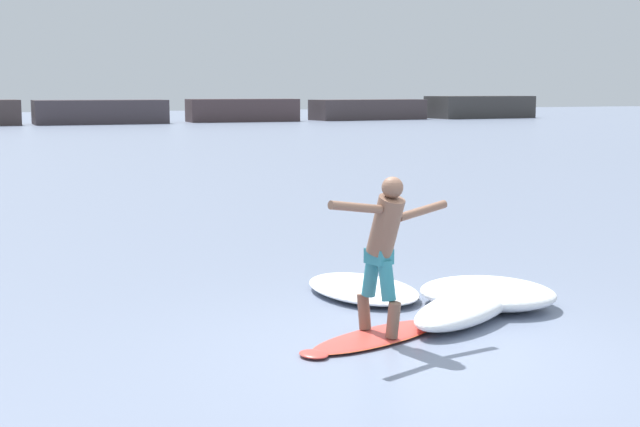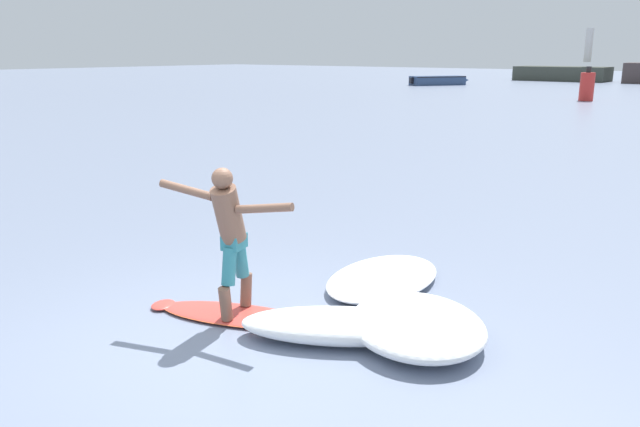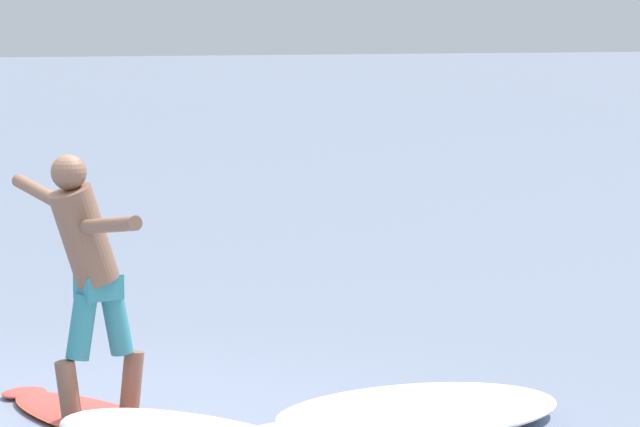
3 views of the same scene
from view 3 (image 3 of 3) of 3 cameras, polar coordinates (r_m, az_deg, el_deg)
surfboard at (r=9.96m, az=-8.35°, el=-7.64°), size 2.05×1.22×0.20m
surfer at (r=9.68m, az=-8.76°, el=-1.87°), size 1.57×0.74×1.70m
wave_foam_at_nose at (r=9.84m, az=3.74°, el=-7.42°), size 1.32×2.02×0.18m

